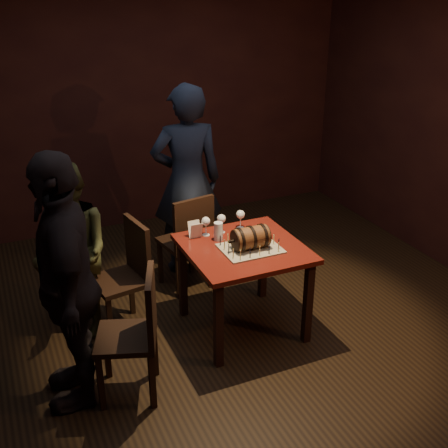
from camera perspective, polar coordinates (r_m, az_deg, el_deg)
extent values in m
plane|color=black|center=(4.71, 0.09, -10.89)|extent=(5.00, 5.00, 0.00)
cube|color=black|center=(6.36, -9.28, 11.99)|extent=(5.00, 0.04, 2.80)
cube|color=#4A100C|center=(4.40, 1.99, -2.50)|extent=(0.90, 0.90, 0.04)
cube|color=black|center=(4.15, -0.58, -10.25)|extent=(0.06, 0.06, 0.71)
cube|color=black|center=(4.46, 8.52, -7.91)|extent=(0.06, 0.06, 0.71)
cube|color=black|center=(4.76, -4.22, -5.50)|extent=(0.06, 0.06, 0.71)
cube|color=black|center=(5.02, 3.97, -3.77)|extent=(0.06, 0.06, 0.71)
cube|color=#9C967E|center=(4.34, 2.70, -2.51)|extent=(0.45, 0.35, 0.01)
cylinder|color=brown|center=(4.30, 2.72, -1.40)|extent=(0.26, 0.17, 0.17)
cylinder|color=black|center=(4.26, 1.56, -1.63)|extent=(0.02, 0.19, 0.19)
cylinder|color=black|center=(4.30, 2.72, -1.40)|extent=(0.02, 0.19, 0.19)
cylinder|color=black|center=(4.34, 3.86, -1.18)|extent=(0.02, 0.19, 0.19)
cylinder|color=black|center=(4.25, 1.10, -1.72)|extent=(0.01, 0.17, 0.17)
cylinder|color=black|center=(4.36, 4.30, -1.09)|extent=(0.01, 0.17, 0.17)
cylinder|color=black|center=(4.24, 0.84, -1.77)|extent=(0.04, 0.02, 0.02)
sphere|color=black|center=(4.23, 0.60, -1.81)|extent=(0.03, 0.03, 0.03)
cylinder|color=#FCF596|center=(4.14, 1.68, -3.14)|extent=(0.01, 0.01, 0.08)
cylinder|color=black|center=(4.12, 1.68, -2.59)|extent=(0.00, 0.00, 0.01)
cylinder|color=black|center=(4.17, 2.67, -2.94)|extent=(0.01, 0.01, 0.08)
cylinder|color=black|center=(4.15, 2.68, -2.39)|extent=(0.00, 0.00, 0.01)
cylinder|color=#FCF596|center=(4.21, 3.65, -2.74)|extent=(0.01, 0.01, 0.08)
cylinder|color=black|center=(4.19, 3.66, -2.19)|extent=(0.00, 0.00, 0.01)
cylinder|color=black|center=(4.24, 4.61, -2.54)|extent=(0.01, 0.01, 0.08)
cylinder|color=black|center=(4.22, 4.63, -1.99)|extent=(0.00, 0.00, 0.01)
cylinder|color=#FCF596|center=(4.28, 5.56, -2.34)|extent=(0.01, 0.01, 0.08)
cylinder|color=black|center=(4.26, 5.58, -1.80)|extent=(0.00, 0.00, 0.01)
cylinder|color=black|center=(4.33, 5.58, -2.00)|extent=(0.01, 0.01, 0.08)
cylinder|color=black|center=(4.31, 5.61, -1.46)|extent=(0.00, 0.00, 0.01)
cylinder|color=#FCF596|center=(4.39, 5.08, -1.58)|extent=(0.01, 0.01, 0.08)
cylinder|color=black|center=(4.37, 5.10, -1.05)|extent=(0.00, 0.00, 0.01)
cylinder|color=black|center=(4.45, 4.59, -1.18)|extent=(0.01, 0.01, 0.08)
cylinder|color=black|center=(4.44, 4.61, -0.65)|extent=(0.00, 0.00, 0.01)
cylinder|color=#FCF596|center=(4.52, 4.11, -0.78)|extent=(0.01, 0.01, 0.08)
cylinder|color=black|center=(4.50, 4.13, -0.26)|extent=(0.00, 0.00, 0.01)
cylinder|color=black|center=(4.48, 3.21, -0.96)|extent=(0.01, 0.01, 0.08)
cylinder|color=black|center=(4.47, 3.22, -0.43)|extent=(0.00, 0.00, 0.01)
cylinder|color=#FCF596|center=(4.45, 2.29, -1.13)|extent=(0.01, 0.01, 0.08)
cylinder|color=black|center=(4.43, 2.30, -0.61)|extent=(0.00, 0.00, 0.01)
cylinder|color=black|center=(4.42, 1.35, -1.31)|extent=(0.01, 0.01, 0.08)
cylinder|color=black|center=(4.40, 1.36, -0.78)|extent=(0.00, 0.00, 0.01)
cylinder|color=#FCF596|center=(4.39, 0.41, -1.49)|extent=(0.01, 0.01, 0.08)
cylinder|color=black|center=(4.37, 0.41, -0.96)|extent=(0.00, 0.00, 0.01)
cylinder|color=black|center=(4.36, -0.38, -1.70)|extent=(0.01, 0.01, 0.08)
cylinder|color=black|center=(4.34, -0.38, -1.17)|extent=(0.00, 0.00, 0.01)
cylinder|color=#FCF596|center=(4.29, 0.05, -2.13)|extent=(0.01, 0.01, 0.08)
cylinder|color=black|center=(4.27, 0.05, -1.59)|extent=(0.00, 0.00, 0.01)
cylinder|color=black|center=(4.22, 0.49, -2.57)|extent=(0.01, 0.01, 0.08)
cylinder|color=black|center=(4.20, 0.49, -2.02)|extent=(0.00, 0.00, 0.01)
cylinder|color=#FCF596|center=(4.16, 0.94, -3.02)|extent=(0.01, 0.01, 0.08)
cylinder|color=black|center=(4.14, 0.95, -2.46)|extent=(0.00, 0.00, 0.01)
cylinder|color=silver|center=(4.57, -1.84, -1.12)|extent=(0.06, 0.06, 0.01)
cylinder|color=silver|center=(4.55, -1.85, -0.58)|extent=(0.01, 0.01, 0.09)
sphere|color=silver|center=(4.52, -1.86, 0.29)|extent=(0.07, 0.07, 0.07)
sphere|color=#591114|center=(4.52, -1.86, 0.20)|extent=(0.05, 0.05, 0.05)
cylinder|color=silver|center=(4.62, -0.27, -0.83)|extent=(0.06, 0.06, 0.01)
cylinder|color=silver|center=(4.60, -0.27, -0.30)|extent=(0.01, 0.01, 0.09)
sphere|color=silver|center=(4.57, -0.27, 0.56)|extent=(0.07, 0.07, 0.07)
cylinder|color=silver|center=(4.70, 1.67, -0.39)|extent=(0.06, 0.06, 0.01)
cylinder|color=silver|center=(4.68, 1.67, 0.14)|extent=(0.01, 0.01, 0.09)
sphere|color=silver|center=(4.65, 1.68, 0.98)|extent=(0.07, 0.07, 0.07)
sphere|color=#BF594C|center=(4.65, 1.68, 0.90)|extent=(0.05, 0.05, 0.05)
cylinder|color=silver|center=(4.46, -0.58, -0.75)|extent=(0.07, 0.07, 0.15)
cylinder|color=#9E5414|center=(4.47, -0.58, -0.95)|extent=(0.06, 0.06, 0.11)
cylinder|color=white|center=(4.44, -0.59, -0.17)|extent=(0.06, 0.06, 0.02)
cube|color=black|center=(5.16, -4.05, -1.82)|extent=(0.47, 0.47, 0.04)
cube|color=black|center=(5.47, -3.36, -2.95)|extent=(0.04, 0.04, 0.43)
cube|color=black|center=(5.32, -6.49, -3.88)|extent=(0.04, 0.04, 0.43)
cube|color=black|center=(5.21, -1.41, -4.36)|extent=(0.04, 0.04, 0.43)
cube|color=black|center=(5.06, -4.65, -5.38)|extent=(0.04, 0.04, 0.43)
cube|color=black|center=(4.91, -3.06, 0.05)|extent=(0.40, 0.11, 0.46)
cube|color=black|center=(4.58, -10.60, -5.74)|extent=(0.46, 0.46, 0.04)
cube|color=black|center=(4.79, -13.10, -7.84)|extent=(0.04, 0.04, 0.43)
cube|color=black|center=(4.52, -11.49, -9.80)|extent=(0.04, 0.04, 0.43)
cube|color=black|center=(4.89, -9.38, -6.77)|extent=(0.04, 0.04, 0.43)
cube|color=black|center=(4.63, -7.58, -8.61)|extent=(0.04, 0.04, 0.43)
cube|color=black|center=(4.53, -8.76, -2.40)|extent=(0.11, 0.40, 0.46)
cube|color=black|center=(3.92, -9.89, -11.33)|extent=(0.51, 0.51, 0.04)
cube|color=black|center=(4.21, -11.81, -12.61)|extent=(0.04, 0.04, 0.43)
cube|color=black|center=(3.95, -12.42, -15.55)|extent=(0.04, 0.04, 0.43)
cube|color=black|center=(4.18, -7.08, -12.58)|extent=(0.04, 0.04, 0.43)
cube|color=black|center=(3.91, -7.30, -15.55)|extent=(0.04, 0.04, 0.43)
cube|color=black|center=(3.76, -7.41, -8.19)|extent=(0.17, 0.39, 0.46)
imported|color=#182031|center=(5.30, -3.79, 4.38)|extent=(0.73, 0.54, 1.83)
imported|color=#404321|center=(4.52, -15.25, -2.81)|extent=(0.77, 0.85, 1.43)
imported|color=black|center=(3.75, -15.69, -5.75)|extent=(0.56, 1.08, 1.77)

